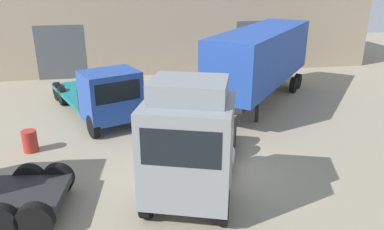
# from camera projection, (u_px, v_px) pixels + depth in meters

# --- Properties ---
(ground_plane) EXTENTS (60.00, 60.00, 0.00)m
(ground_plane) POSITION_uv_depth(u_px,v_px,m) (206.00, 167.00, 13.81)
(ground_plane) COLOR gray
(warehouse_building) EXTENTS (31.66, 7.89, 6.20)m
(warehouse_building) POSITION_uv_depth(u_px,v_px,m) (158.00, 24.00, 29.01)
(warehouse_building) COLOR tan
(warehouse_building) RESTS_ON ground_plane
(container_trailer_yellow) EXTENTS (8.07, 9.14, 4.07)m
(container_trailer_yellow) POSITION_uv_depth(u_px,v_px,m) (262.00, 57.00, 19.75)
(container_trailer_yellow) COLOR #2347A3
(container_trailer_yellow) RESTS_ON ground_plane
(tractor_unit_grey) EXTENTS (4.42, 6.80, 3.97)m
(tractor_unit_grey) POSITION_uv_depth(u_px,v_px,m) (191.00, 144.00, 11.25)
(tractor_unit_grey) COLOR gray
(tractor_unit_grey) RESTS_ON ground_plane
(flatbed_truck_blue) EXTENTS (4.97, 7.67, 2.71)m
(flatbed_truck_blue) POSITION_uv_depth(u_px,v_px,m) (103.00, 96.00, 17.66)
(flatbed_truck_blue) COLOR #2347A3
(flatbed_truck_blue) RESTS_ON ground_plane
(oil_drum) EXTENTS (0.58, 0.58, 0.88)m
(oil_drum) POSITION_uv_depth(u_px,v_px,m) (30.00, 141.00, 14.91)
(oil_drum) COLOR #B22D23
(oil_drum) RESTS_ON ground_plane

